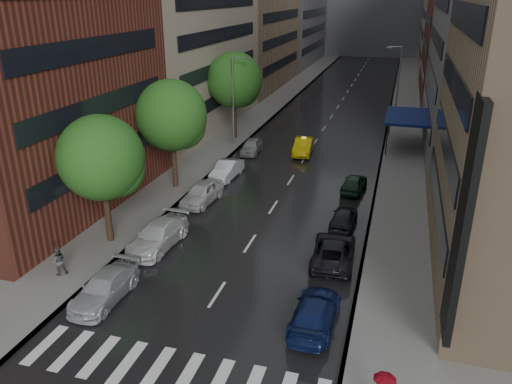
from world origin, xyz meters
TOP-DOWN VIEW (x-y plane):
  - ground at (0.00, 0.00)m, footprint 220.00×220.00m
  - road at (0.00, 50.00)m, footprint 14.00×140.00m
  - sidewalk_left at (-9.00, 50.00)m, footprint 4.00×140.00m
  - sidewalk_right at (9.00, 50.00)m, footprint 4.00×140.00m
  - crosswalk at (0.20, -2.00)m, footprint 13.15×2.80m
  - tree_near at (-8.60, 7.70)m, footprint 5.20×5.20m
  - tree_mid at (-8.60, 17.54)m, footprint 5.53×5.53m
  - tree_far at (-8.60, 32.86)m, footprint 5.81×5.81m
  - taxi at (-0.42, 29.55)m, footprint 1.97×4.85m
  - parked_cars_left at (-5.40, 13.44)m, footprint 2.50×30.93m
  - parked_cars_right at (5.40, 10.45)m, footprint 2.68×22.64m
  - ped_black_umbrella at (-9.09, 3.24)m, footprint 1.05×1.03m
  - street_lamp_left at (-7.72, 30.00)m, footprint 1.74×0.22m
  - street_lamp_right at (7.72, 45.00)m, footprint 1.74×0.22m
  - awning at (8.98, 35.00)m, footprint 4.00×8.00m

SIDE VIEW (x-z plane):
  - ground at x=0.00m, z-range 0.00..0.00m
  - road at x=0.00m, z-range 0.00..0.01m
  - crosswalk at x=0.20m, z-range 0.01..0.02m
  - sidewalk_left at x=-9.00m, z-range 0.00..0.15m
  - sidewalk_right at x=9.00m, z-range 0.00..0.15m
  - parked_cars_right at x=5.40m, z-range -0.02..1.43m
  - parked_cars_left at x=-5.40m, z-range -0.05..1.55m
  - taxi at x=-0.42m, z-range 0.00..1.56m
  - ped_black_umbrella at x=-9.09m, z-range 0.34..2.43m
  - awning at x=8.98m, z-range 1.57..4.70m
  - street_lamp_left at x=-7.72m, z-range 0.39..9.39m
  - street_lamp_right at x=7.72m, z-range 0.39..9.39m
  - tree_near at x=-8.60m, z-range 1.52..9.80m
  - tree_mid at x=-8.60m, z-range 1.62..10.44m
  - tree_far at x=-8.60m, z-range 1.71..10.96m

